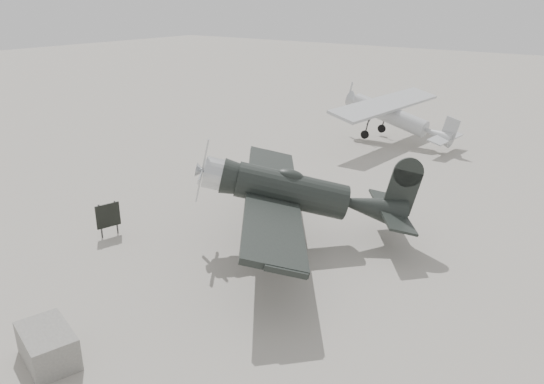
{
  "coord_description": "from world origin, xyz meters",
  "views": [
    {
      "loc": [
        12.9,
        -13.49,
        8.92
      ],
      "look_at": [
        1.08,
        2.51,
        1.5
      ],
      "focal_mm": 35.0,
      "sensor_mm": 36.0,
      "label": 1
    }
  ],
  "objects": [
    {
      "name": "ground",
      "position": [
        0.0,
        0.0,
        0.0
      ],
      "size": [
        160.0,
        160.0,
        0.0
      ],
      "primitive_type": "plane",
      "color": "gray",
      "rests_on": "ground"
    },
    {
      "name": "equipment_block",
      "position": [
        1.51,
        -7.78,
        0.46
      ],
      "size": [
        2.07,
        1.6,
        0.91
      ],
      "primitive_type": "cube",
      "rotation": [
        0.0,
        0.0,
        -0.28
      ],
      "color": "slate",
      "rests_on": "ground"
    },
    {
      "name": "lowwing_monoplane",
      "position": [
        2.8,
        2.04,
        1.96
      ],
      "size": [
        9.44,
        10.26,
        3.7
      ],
      "rotation": [
        0.0,
        0.24,
        0.65
      ],
      "color": "black",
      "rests_on": "ground"
    },
    {
      "name": "sign_board",
      "position": [
        -3.55,
        -2.0,
        0.83
      ],
      "size": [
        0.32,
        0.94,
        1.38
      ],
      "rotation": [
        0.0,
        0.0,
        -0.27
      ],
      "color": "#333333",
      "rests_on": "ground"
    },
    {
      "name": "highwing_monoplane",
      "position": [
        -0.54,
        17.73,
        1.92
      ],
      "size": [
        7.7,
        10.85,
        3.08
      ],
      "rotation": [
        0.0,
        0.23,
        -0.08
      ],
      "color": "#ACB0B1",
      "rests_on": "ground"
    }
  ]
}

